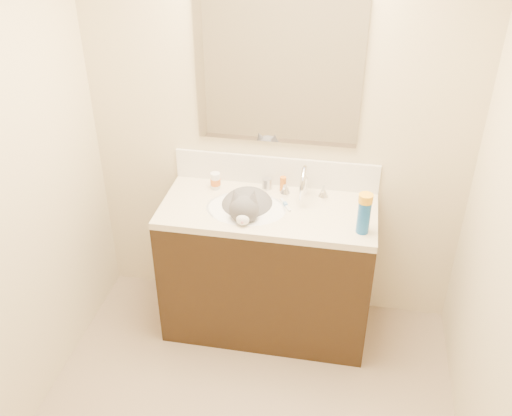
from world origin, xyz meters
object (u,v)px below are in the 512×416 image
at_px(vanity_cabinet, 267,271).
at_px(cat, 247,210).
at_px(pill_bottle, 215,181).
at_px(amber_bottle, 283,184).
at_px(basin, 246,219).
at_px(spray_can, 364,217).
at_px(faucet, 304,185).
at_px(silver_jar, 267,184).

xyz_separation_m(vanity_cabinet, cat, (-0.12, -0.01, 0.43)).
bearing_deg(pill_bottle, amber_bottle, 6.42).
relative_size(basin, spray_can, 2.47).
distance_m(basin, pill_bottle, 0.31).
bearing_deg(vanity_cabinet, amber_bottle, 74.83).
relative_size(faucet, pill_bottle, 2.79).
height_order(basin, faucet, faucet).
height_order(basin, amber_bottle, amber_bottle).
xyz_separation_m(vanity_cabinet, amber_bottle, (0.05, 0.20, 0.50)).
distance_m(vanity_cabinet, pill_bottle, 0.62).
bearing_deg(silver_jar, pill_bottle, -169.78).
height_order(vanity_cabinet, basin, basin).
bearing_deg(cat, vanity_cabinet, -1.78).
bearing_deg(amber_bottle, silver_jar, 174.45).
relative_size(vanity_cabinet, amber_bottle, 13.33).
distance_m(vanity_cabinet, silver_jar, 0.53).
bearing_deg(faucet, vanity_cabinet, -142.71).
relative_size(faucet, cat, 0.63).
height_order(faucet, amber_bottle, faucet).
bearing_deg(amber_bottle, basin, -127.34).
xyz_separation_m(basin, silver_jar, (0.08, 0.24, 0.10)).
bearing_deg(spray_can, basin, 169.54).
height_order(cat, pill_bottle, cat).
xyz_separation_m(cat, silver_jar, (0.08, 0.21, 0.06)).
distance_m(vanity_cabinet, amber_bottle, 0.54).
distance_m(vanity_cabinet, cat, 0.44).
relative_size(cat, silver_jar, 6.87).
bearing_deg(faucet, pill_bottle, 178.19).
distance_m(pill_bottle, silver_jar, 0.30).
bearing_deg(faucet, amber_bottle, 154.49).
height_order(faucet, spray_can, faucet).
distance_m(silver_jar, amber_bottle, 0.10).
relative_size(cat, spray_can, 2.44).
height_order(basin, spray_can, spray_can).
distance_m(cat, silver_jar, 0.23).
relative_size(silver_jar, amber_bottle, 0.72).
height_order(vanity_cabinet, pill_bottle, pill_bottle).
bearing_deg(spray_can, faucet, 139.89).
distance_m(faucet, silver_jar, 0.24).
height_order(basin, cat, cat).
height_order(vanity_cabinet, spray_can, spray_can).
relative_size(vanity_cabinet, spray_can, 6.59).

